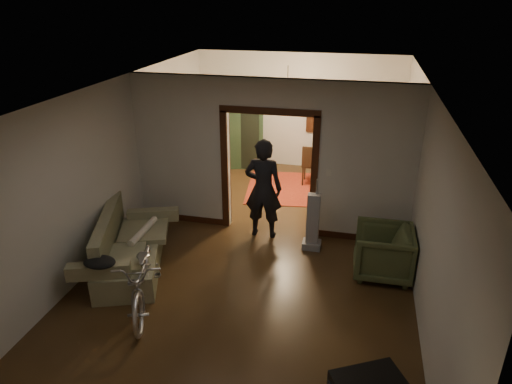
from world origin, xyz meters
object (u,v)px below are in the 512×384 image
(armchair, at_px, (383,252))
(desk, at_px, (336,162))
(person, at_px, (263,189))
(bicycle, at_px, (144,278))
(sofa, at_px, (129,244))
(locker, at_px, (244,131))

(armchair, relative_size, desk, 0.94)
(person, bearing_deg, desk, -108.97)
(bicycle, distance_m, person, 2.70)
(armchair, xyz_separation_m, desk, (-1.02, 4.09, -0.05))
(armchair, bearing_deg, sofa, -79.85)
(sofa, bearing_deg, person, 20.80)
(bicycle, xyz_separation_m, locker, (-0.06, 5.82, 0.44))
(locker, xyz_separation_m, desk, (2.30, -0.16, -0.56))
(person, xyz_separation_m, desk, (1.07, 3.27, -0.57))
(sofa, xyz_separation_m, person, (1.82, 1.56, 0.47))
(sofa, xyz_separation_m, desk, (2.89, 4.83, -0.10))
(armchair, bearing_deg, bicycle, -64.70)
(armchair, xyz_separation_m, person, (-2.08, 0.82, 0.52))
(sofa, height_order, armchair, sofa)
(sofa, distance_m, locker, 5.04)
(sofa, relative_size, armchair, 2.22)
(sofa, distance_m, bicycle, 1.06)
(sofa, xyz_separation_m, armchair, (3.90, 0.74, -0.05))
(locker, bearing_deg, bicycle, -104.98)
(bicycle, height_order, person, person)
(armchair, bearing_deg, locker, -142.65)
(bicycle, relative_size, desk, 1.88)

